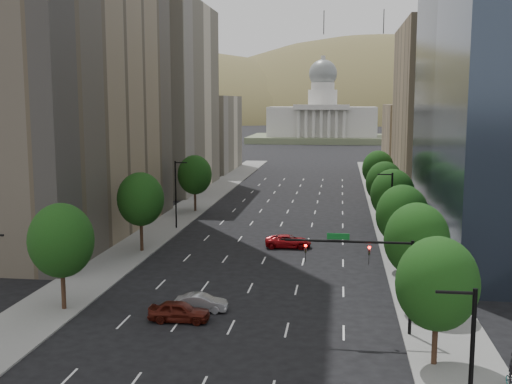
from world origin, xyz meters
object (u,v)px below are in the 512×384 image
at_px(traffic_signal, 376,265).
at_px(car_silver, 201,303).
at_px(capitol, 322,121).
at_px(car_maroon, 179,311).
at_px(car_red_far, 288,241).

relative_size(traffic_signal, car_silver, 2.16).
bearing_deg(traffic_signal, car_silver, 166.30).
relative_size(capitol, car_silver, 14.20).
distance_m(car_maroon, car_red_far, 26.27).
height_order(capitol, car_silver, capitol).
height_order(car_maroon, car_red_far, car_maroon).
bearing_deg(car_red_far, traffic_signal, -165.35).
distance_m(car_maroon, car_silver, 2.81).
distance_m(capitol, car_maroon, 219.16).
bearing_deg(capitol, car_red_far, -89.39).
relative_size(capitol, car_red_far, 11.35).
bearing_deg(car_maroon, capitol, -2.35).
bearing_deg(car_red_far, capitol, -2.60).
relative_size(car_silver, car_red_far, 0.80).
distance_m(traffic_signal, car_maroon, 15.32).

